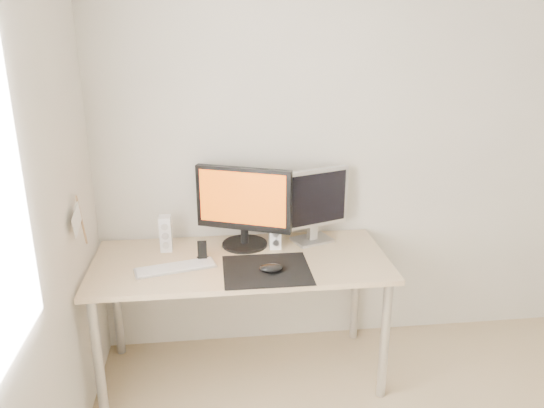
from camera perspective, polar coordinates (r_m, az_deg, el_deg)
wall_back at (r=3.26m, az=12.65°, el=6.09°), size 3.50×0.00×3.50m
mousepad at (r=2.77m, az=-0.58°, el=-7.11°), size 0.45×0.40×0.00m
mouse at (r=2.74m, az=-0.09°, el=-6.92°), size 0.12×0.07×0.04m
desk at (r=2.94m, az=-3.34°, el=-7.32°), size 1.60×0.70×0.73m
main_monitor at (r=2.97m, az=-3.07°, el=-0.03°), size 0.53×0.34×0.47m
second_monitor at (r=3.05m, az=4.44°, el=0.18°), size 0.44×0.23×0.43m
speaker_left at (r=3.03m, az=-11.36°, el=-3.13°), size 0.06×0.08×0.20m
speaker_right at (r=3.00m, az=0.31°, el=-2.93°), size 0.06×0.08×0.20m
keyboard at (r=2.83m, az=-10.33°, el=-6.73°), size 0.44×0.22×0.02m
phone_dock at (r=2.89m, az=-7.49°, el=-5.44°), size 0.06×0.05×0.11m
pennant at (r=2.72m, az=-20.11°, el=-1.57°), size 0.01×0.23×0.29m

